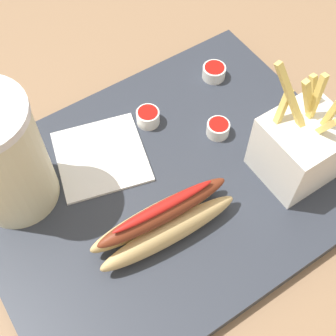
# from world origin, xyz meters

# --- Properties ---
(ground_plane) EXTENTS (2.40, 2.40, 0.02)m
(ground_plane) POSITION_xyz_m (0.00, 0.00, -0.01)
(ground_plane) COLOR #8C6B4C
(food_tray) EXTENTS (0.47, 0.36, 0.02)m
(food_tray) POSITION_xyz_m (0.00, 0.00, 0.01)
(food_tray) COLOR #2D333D
(food_tray) RESTS_ON ground_plane
(soda_cup) EXTENTS (0.10, 0.10, 0.23)m
(soda_cup) POSITION_xyz_m (0.16, -0.09, 0.10)
(soda_cup) COLOR beige
(soda_cup) RESTS_ON food_tray
(fries_basket) EXTENTS (0.09, 0.09, 0.17)m
(fries_basket) POSITION_xyz_m (-0.14, 0.07, 0.07)
(fries_basket) COLOR white
(fries_basket) RESTS_ON food_tray
(hot_dog_1) EXTENTS (0.18, 0.06, 0.07)m
(hot_dog_1) POSITION_xyz_m (0.04, 0.05, 0.05)
(hot_dog_1) COLOR #DBB775
(hot_dog_1) RESTS_ON food_tray
(ketchup_cup_1) EXTENTS (0.03, 0.03, 0.02)m
(ketchup_cup_1) POSITION_xyz_m (-0.15, -0.11, 0.03)
(ketchup_cup_1) COLOR white
(ketchup_cup_1) RESTS_ON food_tray
(ketchup_cup_2) EXTENTS (0.03, 0.03, 0.02)m
(ketchup_cup_2) POSITION_xyz_m (-0.03, -0.09, 0.03)
(ketchup_cup_2) COLOR white
(ketchup_cup_2) RESTS_ON food_tray
(ketchup_cup_3) EXTENTS (0.03, 0.03, 0.02)m
(ketchup_cup_3) POSITION_xyz_m (-0.10, -0.03, 0.03)
(ketchup_cup_3) COLOR white
(ketchup_cup_3) RESTS_ON food_tray
(napkin_stack) EXTENTS (0.14, 0.14, 0.00)m
(napkin_stack) POSITION_xyz_m (0.05, -0.08, 0.02)
(napkin_stack) COLOR white
(napkin_stack) RESTS_ON food_tray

